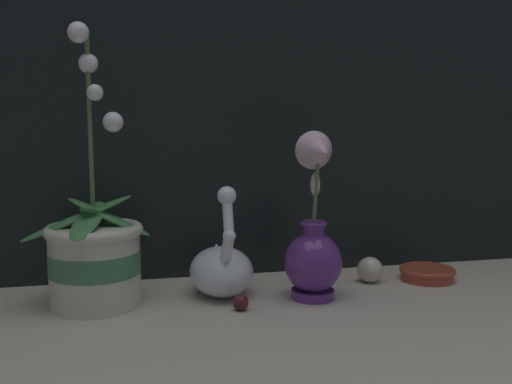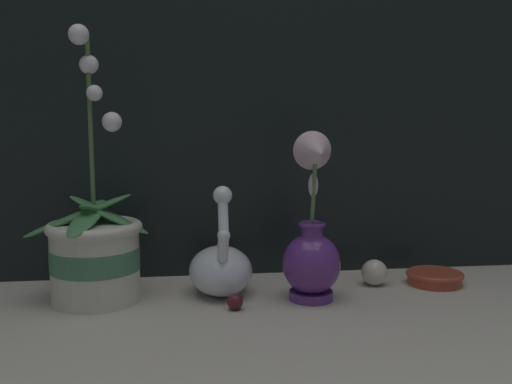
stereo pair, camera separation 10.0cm
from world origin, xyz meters
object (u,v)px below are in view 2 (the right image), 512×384
object	(u,v)px
glass_sphere	(374,272)
amber_dish	(435,277)
swan_figurine	(221,267)
blue_vase	(312,243)
orchid_potted_plant	(95,250)

from	to	relation	value
glass_sphere	amber_dish	xyz separation A→B (m)	(0.12, -0.01, -0.01)
swan_figurine	blue_vase	world-z (taller)	blue_vase
blue_vase	glass_sphere	world-z (taller)	blue_vase
orchid_potted_plant	amber_dish	world-z (taller)	orchid_potted_plant
orchid_potted_plant	blue_vase	size ratio (longest dim) A/B	1.59
swan_figurine	glass_sphere	distance (m)	0.31
orchid_potted_plant	glass_sphere	world-z (taller)	orchid_potted_plant
swan_figurine	orchid_potted_plant	bearing A→B (deg)	-176.48
glass_sphere	blue_vase	bearing A→B (deg)	-150.72
blue_vase	glass_sphere	size ratio (longest dim) A/B	5.93
blue_vase	amber_dish	distance (m)	0.30
orchid_potted_plant	amber_dish	xyz separation A→B (m)	(0.67, 0.03, -0.08)
blue_vase	glass_sphere	distance (m)	0.19
glass_sphere	orchid_potted_plant	bearing A→B (deg)	-176.38
swan_figurine	glass_sphere	world-z (taller)	swan_figurine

